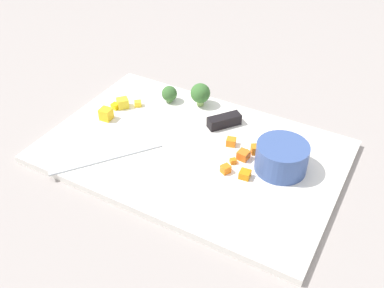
{
  "coord_description": "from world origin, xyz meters",
  "views": [
    {
      "loc": [
        0.28,
        -0.5,
        0.47
      ],
      "look_at": [
        0.0,
        0.0,
        0.02
      ],
      "focal_mm": 41.49,
      "sensor_mm": 36.0,
      "label": 1
    }
  ],
  "objects": [
    {
      "name": "ground_plane",
      "position": [
        0.0,
        0.0,
        0.0
      ],
      "size": [
        4.0,
        4.0,
        0.0
      ],
      "primitive_type": "plane",
      "color": "gray"
    },
    {
      "name": "cutting_board",
      "position": [
        0.0,
        0.0,
        0.01
      ],
      "size": [
        0.48,
        0.32,
        0.01
      ],
      "primitive_type": "cube",
      "color": "white",
      "rests_on": "ground_plane"
    },
    {
      "name": "prep_bowl",
      "position": [
        0.14,
        0.02,
        0.03
      ],
      "size": [
        0.08,
        0.08,
        0.05
      ],
      "primitive_type": "cylinder",
      "color": "#3A5290",
      "rests_on": "cutting_board"
    },
    {
      "name": "chef_knife",
      "position": [
        -0.03,
        0.02,
        0.02
      ],
      "size": [
        0.22,
        0.28,
        0.02
      ],
      "rotation": [
        0.0,
        0.0,
        4.06
      ],
      "color": "silver",
      "rests_on": "cutting_board"
    },
    {
      "name": "carrot_dice_0",
      "position": [
        0.05,
        0.04,
        0.02
      ],
      "size": [
        0.02,
        0.02,
        0.01
      ],
      "primitive_type": "cube",
      "rotation": [
        0.0,
        0.0,
        0.26
      ],
      "color": "orange",
      "rests_on": "cutting_board"
    },
    {
      "name": "carrot_dice_1",
      "position": [
        0.1,
        0.04,
        0.02
      ],
      "size": [
        0.02,
        0.02,
        0.01
      ],
      "primitive_type": "cube",
      "rotation": [
        0.0,
        0.0,
        0.58
      ],
      "color": "orange",
      "rests_on": "cutting_board"
    },
    {
      "name": "carrot_dice_2",
      "position": [
        0.07,
        -0.03,
        0.02
      ],
      "size": [
        0.02,
        0.02,
        0.01
      ],
      "primitive_type": "cube",
      "rotation": [
        0.0,
        0.0,
        1.09
      ],
      "color": "orange",
      "rests_on": "cutting_board"
    },
    {
      "name": "carrot_dice_3",
      "position": [
        0.07,
        -0.0,
        0.02
      ],
      "size": [
        0.01,
        0.01,
        0.01
      ],
      "primitive_type": "cube",
      "rotation": [
        0.0,
        0.0,
        2.36
      ],
      "color": "orange",
      "rests_on": "cutting_board"
    },
    {
      "name": "carrot_dice_4",
      "position": [
        0.08,
        0.03,
        0.02
      ],
      "size": [
        0.01,
        0.01,
        0.01
      ],
      "primitive_type": "cube",
      "rotation": [
        0.0,
        0.0,
        0.36
      ],
      "color": "orange",
      "rests_on": "cutting_board"
    },
    {
      "name": "carrot_dice_5",
      "position": [
        0.1,
        -0.02,
        0.02
      ],
      "size": [
        0.02,
        0.02,
        0.01
      ],
      "primitive_type": "cube",
      "rotation": [
        0.0,
        0.0,
        0.11
      ],
      "color": "orange",
      "rests_on": "cutting_board"
    },
    {
      "name": "carrot_dice_6",
      "position": [
        0.08,
        0.02,
        0.02
      ],
      "size": [
        0.02,
        0.02,
        0.01
      ],
      "primitive_type": "cube",
      "rotation": [
        0.0,
        0.0,
        3.04
      ],
      "color": "orange",
      "rests_on": "cutting_board"
    },
    {
      "name": "pepper_dice_0",
      "position": [
        -0.18,
        0.04,
        0.02
      ],
      "size": [
        0.01,
        0.01,
        0.01
      ],
      "primitive_type": "cube",
      "rotation": [
        0.0,
        0.0,
        1.47
      ],
      "color": "yellow",
      "rests_on": "cutting_board"
    },
    {
      "name": "pepper_dice_1",
      "position": [
        -0.18,
        0.0,
        0.02
      ],
      "size": [
        0.02,
        0.02,
        0.02
      ],
      "primitive_type": "cube",
      "rotation": [
        0.0,
        0.0,
        1.65
      ],
      "color": "yellow",
      "rests_on": "cutting_board"
    },
    {
      "name": "pepper_dice_2",
      "position": [
        -0.15,
        0.06,
        0.02
      ],
      "size": [
        0.02,
        0.02,
        0.01
      ],
      "primitive_type": "cube",
      "rotation": [
        0.0,
        0.0,
        0.65
      ],
      "color": "yellow",
      "rests_on": "cutting_board"
    },
    {
      "name": "pepper_dice_3",
      "position": [
        -0.17,
        0.05,
        0.02
      ],
      "size": [
        0.03,
        0.03,
        0.02
      ],
      "primitive_type": "cube",
      "rotation": [
        0.0,
        0.0,
        0.86
      ],
      "color": "yellow",
      "rests_on": "cutting_board"
    },
    {
      "name": "broccoli_floret_0",
      "position": [
        -0.05,
        0.12,
        0.04
      ],
      "size": [
        0.04,
        0.04,
        0.04
      ],
      "color": "#94BB60",
      "rests_on": "cutting_board"
    },
    {
      "name": "broccoli_floret_1",
      "position": [
        -0.11,
        0.11,
        0.03
      ],
      "size": [
        0.03,
        0.03,
        0.03
      ],
      "color": "#8CBC69",
      "rests_on": "cutting_board"
    }
  ]
}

